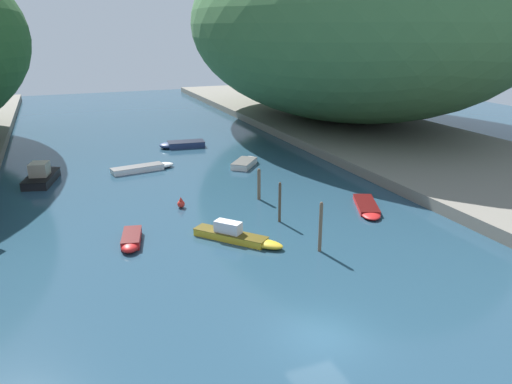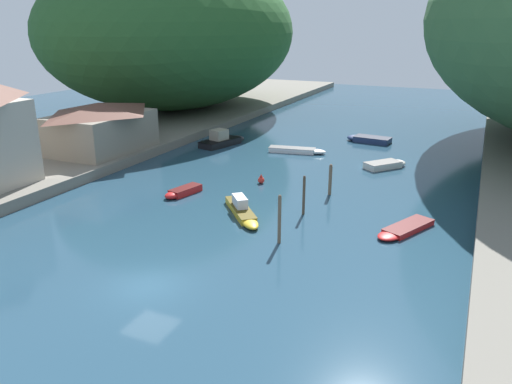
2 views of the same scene
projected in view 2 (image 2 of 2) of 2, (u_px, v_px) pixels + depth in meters
The scene contains 16 objects.
water_surface at pixel (319, 157), 52.49m from camera, with size 130.00×130.00×0.00m, color #234256.
left_bank at pixel (116, 131), 62.81m from camera, with size 22.00×120.00×0.95m.
hillside_left at pixel (176, 33), 73.70m from camera, with size 32.62×45.66×22.02m.
boathouse_shed at pixel (100, 126), 50.39m from camera, with size 7.63×10.71×4.87m.
boat_white_cruiser at pixel (242, 211), 36.26m from camera, with size 4.98×5.56×1.24m.
boat_cabin_cruiser at pixel (182, 192), 40.65m from camera, with size 1.89×3.76×0.56m.
boat_far_right_bank at pixel (403, 229), 33.46m from camera, with size 3.48×5.38×0.39m.
boat_yellow_tender at pixel (367, 139), 58.89m from camera, with size 5.35×2.52×0.67m.
boat_red_skiff at pixel (387, 164), 48.47m from camera, with size 4.05×4.47×0.62m.
boat_moored_right at pixel (299, 150), 53.96m from camera, with size 6.33×2.42×0.53m.
boat_mid_channel at pixel (224, 140), 57.40m from camera, with size 3.61×6.62×1.89m.
mooring_post_nearest at pixel (279, 219), 31.37m from camera, with size 0.22×0.22×3.25m.
mooring_post_second at pixel (304, 195), 36.20m from camera, with size 0.20×0.20×2.96m.
mooring_post_middle at pixel (330, 179), 40.44m from camera, with size 0.27×0.27×2.59m.
channel_buoy_near at pixel (261, 180), 43.60m from camera, with size 0.58×0.58×0.87m.
person_on_quay at pixel (106, 151), 46.82m from camera, with size 0.30×0.42×1.69m.
Camera 2 is at (15.04, -19.09, 13.33)m, focal length 35.00 mm.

